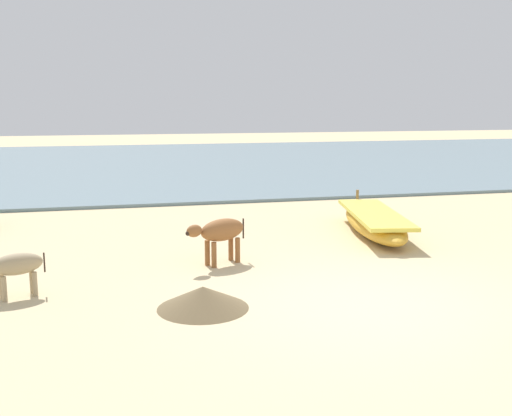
{
  "coord_description": "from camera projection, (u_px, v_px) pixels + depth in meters",
  "views": [
    {
      "loc": [
        -2.98,
        -6.42,
        2.47
      ],
      "look_at": [
        -0.54,
        3.73,
        0.6
      ],
      "focal_mm": 41.65,
      "sensor_mm": 36.0,
      "label": 1
    }
  ],
  "objects": [
    {
      "name": "ground",
      "position": [
        370.0,
        306.0,
        7.27
      ],
      "size": [
        80.0,
        80.0,
        0.0
      ],
      "primitive_type": "plane",
      "color": "#CCB789"
    },
    {
      "name": "sea_water",
      "position": [
        189.0,
        162.0,
        24.2
      ],
      "size": [
        60.0,
        20.0,
        0.08
      ],
      "primitive_type": "cube",
      "color": "slate",
      "rests_on": "ground"
    },
    {
      "name": "fishing_boat_0",
      "position": [
        374.0,
        222.0,
        11.22
      ],
      "size": [
        1.48,
        3.44,
        0.62
      ],
      "rotation": [
        0.0,
        0.0,
        1.38
      ],
      "color": "gold",
      "rests_on": "ground"
    },
    {
      "name": "calf_near_dun",
      "position": [
        14.0,
        266.0,
        7.52
      ],
      "size": [
        0.87,
        0.48,
        0.58
      ],
      "rotation": [
        0.0,
        0.0,
        3.5
      ],
      "color": "tan",
      "rests_on": "ground"
    },
    {
      "name": "calf_far_brown",
      "position": [
        220.0,
        232.0,
        9.07
      ],
      "size": [
        1.03,
        0.68,
        0.71
      ],
      "rotation": [
        0.0,
        0.0,
        3.61
      ],
      "color": "brown",
      "rests_on": "ground"
    },
    {
      "name": "debris_pile_0",
      "position": [
        203.0,
        297.0,
        7.18
      ],
      "size": [
        1.55,
        1.55,
        0.28
      ],
      "primitive_type": "cone",
      "rotation": [
        0.0,
        0.0,
        4.12
      ],
      "color": "brown",
      "rests_on": "ground"
    }
  ]
}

